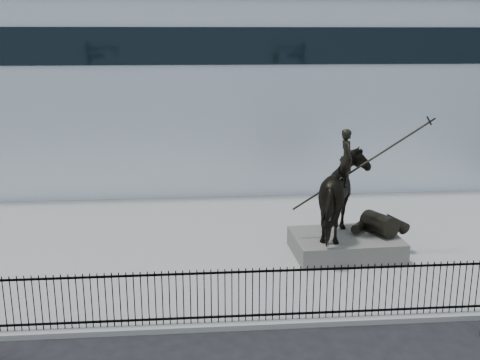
{
  "coord_description": "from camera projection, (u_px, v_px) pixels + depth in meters",
  "views": [
    {
      "loc": [
        -0.41,
        -12.11,
        7.5
      ],
      "look_at": [
        1.14,
        6.0,
        2.77
      ],
      "focal_mm": 42.0,
      "sensor_mm": 36.0,
      "label": 1
    }
  ],
  "objects": [
    {
      "name": "ground",
      "position": [
        214.0,
        353.0,
        13.6
      ],
      "size": [
        120.0,
        120.0,
        0.0
      ],
      "primitive_type": "plane",
      "color": "black",
      "rests_on": "ground"
    },
    {
      "name": "plaza",
      "position": [
        206.0,
        246.0,
        20.33
      ],
      "size": [
        30.0,
        12.0,
        0.15
      ],
      "primitive_type": "cube",
      "color": "gray",
      "rests_on": "ground"
    },
    {
      "name": "building",
      "position": [
        199.0,
        89.0,
        31.75
      ],
      "size": [
        44.0,
        14.0,
        9.0
      ],
      "primitive_type": "cube",
      "color": "white",
      "rests_on": "ground"
    },
    {
      "name": "picket_fence",
      "position": [
        212.0,
        296.0,
        14.58
      ],
      "size": [
        22.1,
        0.1,
        1.5
      ],
      "color": "black",
      "rests_on": "plaza"
    },
    {
      "name": "statue_plinth",
      "position": [
        345.0,
        245.0,
        19.29
      ],
      "size": [
        3.68,
        2.61,
        0.67
      ],
      "primitive_type": "cube",
      "rotation": [
        0.0,
        0.0,
        0.05
      ],
      "color": "#54524C",
      "rests_on": "plaza"
    },
    {
      "name": "equestrian_statue",
      "position": [
        350.0,
        196.0,
        18.86
      ],
      "size": [
        4.58,
        2.93,
        3.88
      ],
      "rotation": [
        0.0,
        0.0,
        0.05
      ],
      "color": "black",
      "rests_on": "statue_plinth"
    }
  ]
}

